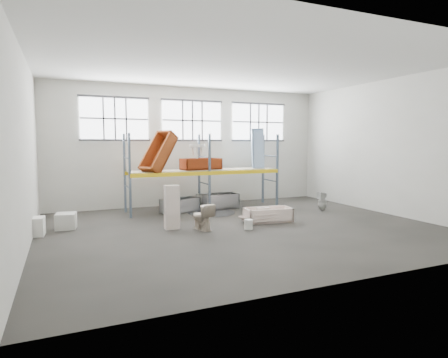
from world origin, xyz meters
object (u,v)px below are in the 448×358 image
toilet_white (322,201)px  rust_tub_flat (201,164)px  bucket (249,224)px  bathtub_beige (268,215)px  cistern_tall (172,207)px  steel_tub_right (218,201)px  blue_tub_upright (257,149)px  toilet_beige (202,217)px  steel_tub_left (180,205)px  carton_near (32,227)px

toilet_white → rust_tub_flat: 5.01m
rust_tub_flat → bucket: 4.25m
bathtub_beige → cistern_tall: (-3.29, 0.20, 0.45)m
steel_tub_right → rust_tub_flat: (-0.70, 0.06, 1.52)m
rust_tub_flat → bucket: size_ratio=5.04×
toilet_white → blue_tub_upright: size_ratio=0.44×
steel_tub_right → bucket: size_ratio=5.25×
toilet_white → toilet_beige: bearing=-72.4°
bathtub_beige → toilet_beige: 2.49m
toilet_beige → bucket: 1.45m
blue_tub_upright → bucket: bearing=-121.5°
steel_tub_right → steel_tub_left: bearing=-173.4°
steel_tub_left → steel_tub_right: (1.65, 0.19, 0.03)m
steel_tub_left → steel_tub_right: bearing=6.6°
cistern_tall → steel_tub_left: (1.05, 2.66, -0.41)m
toilet_white → rust_tub_flat: size_ratio=0.48×
cistern_tall → bucket: bearing=-25.1°
steel_tub_right → blue_tub_upright: size_ratio=0.96×
cistern_tall → blue_tub_upright: size_ratio=0.80×
toilet_white → steel_tub_right: toilet_white is taller
bathtub_beige → bucket: bathtub_beige is taller
bathtub_beige → cistern_tall: 3.33m
toilet_beige → carton_near: 4.87m
steel_tub_right → rust_tub_flat: 1.68m
cistern_tall → bucket: (2.15, -0.99, -0.52)m
bathtub_beige → toilet_beige: size_ratio=1.93×
steel_tub_left → rust_tub_flat: (0.96, 0.25, 1.56)m
cistern_tall → blue_tub_upright: (4.57, 2.97, 1.72)m
steel_tub_left → blue_tub_upright: 4.13m
blue_tub_upright → carton_near: (-8.48, -2.26, -2.13)m
toilet_beige → bucket: bearing=143.4°
toilet_beige → bucket: size_ratio=2.65×
steel_tub_right → rust_tub_flat: bearing=174.7°
toilet_beige → bucket: toilet_beige is taller
toilet_beige → steel_tub_left: bearing=-109.3°
bathtub_beige → rust_tub_flat: bearing=119.4°
toilet_beige → steel_tub_left: toilet_beige is taller
steel_tub_left → steel_tub_right: size_ratio=0.89×
steel_tub_right → rust_tub_flat: rust_tub_flat is taller
carton_near → steel_tub_left: bearing=21.5°
blue_tub_upright → bucket: size_ratio=5.48×
steel_tub_left → rust_tub_flat: rust_tub_flat is taller
steel_tub_right → bucket: 3.89m
toilet_white → carton_near: 10.19m
toilet_beige → steel_tub_left: size_ratio=0.57×
bucket → toilet_beige: bearing=158.7°
bathtub_beige → toilet_white: toilet_white is taller
cistern_tall → bucket: 2.42m
toilet_white → rust_tub_flat: rust_tub_flat is taller
rust_tub_flat → cistern_tall: bearing=-124.5°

